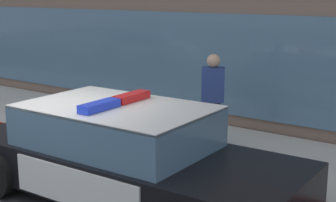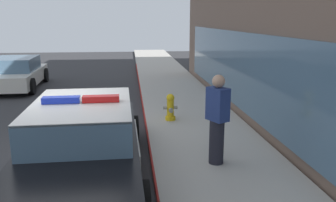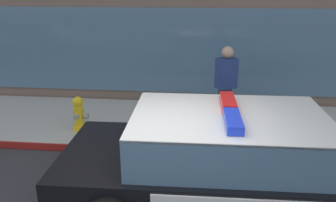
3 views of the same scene
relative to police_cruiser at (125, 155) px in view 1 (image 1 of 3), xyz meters
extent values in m
plane|color=#303033|center=(-1.09, -0.59, -0.68)|extent=(48.00, 48.00, 0.00)
cube|color=#B2ADA3|center=(-1.09, 2.60, -0.61)|extent=(48.00, 2.64, 0.15)
cube|color=maroon|center=(-1.09, 1.27, -0.61)|extent=(28.80, 0.04, 0.14)
cube|color=slate|center=(-3.06, 3.94, 0.77)|extent=(13.98, 0.08, 2.10)
cube|color=black|center=(0.06, 0.00, -0.18)|extent=(5.10, 2.04, 0.60)
cube|color=silver|center=(1.68, 0.04, -0.02)|extent=(1.76, 1.93, 0.05)
cube|color=silver|center=(-1.71, -0.04, -0.02)|extent=(1.46, 1.92, 0.05)
cube|color=silver|center=(-0.06, 0.98, -0.18)|extent=(2.13, 0.07, 0.51)
cube|color=silver|center=(-0.02, -0.98, -0.18)|extent=(2.13, 0.07, 0.51)
cube|color=yellow|center=(-0.06, 0.99, -0.18)|extent=(0.22, 0.02, 0.26)
cube|color=slate|center=(-0.14, 0.00, 0.39)|extent=(2.67, 1.80, 0.60)
cube|color=silver|center=(-0.14, 0.00, 0.68)|extent=(2.67, 1.80, 0.04)
cube|color=red|center=(-0.15, 0.34, 0.76)|extent=(0.21, 0.66, 0.11)
cube|color=blue|center=(-0.13, -0.35, 0.76)|extent=(0.21, 0.66, 0.11)
cylinder|color=black|center=(1.71, 1.00, -0.34)|extent=(0.68, 0.23, 0.68)
cylinder|color=black|center=(-1.63, 0.93, -0.34)|extent=(0.68, 0.23, 0.68)
cylinder|color=gold|center=(-3.03, 1.95, -0.48)|extent=(0.28, 0.28, 0.10)
cylinder|color=gold|center=(-3.03, 1.95, -0.21)|extent=(0.19, 0.19, 0.45)
sphere|color=gold|center=(-3.03, 1.95, 0.09)|extent=(0.22, 0.22, 0.22)
cylinder|color=gray|center=(-3.03, 1.95, 0.16)|extent=(0.06, 0.06, 0.05)
cylinder|color=gray|center=(-3.03, 1.80, -0.18)|extent=(0.09, 0.10, 0.09)
cylinder|color=gray|center=(-3.03, 2.09, -0.18)|extent=(0.09, 0.10, 0.09)
cylinder|color=gray|center=(-2.88, 1.95, -0.22)|extent=(0.10, 0.12, 0.12)
cylinder|color=#23232D|center=(-0.03, 2.48, -0.11)|extent=(0.28, 0.28, 0.85)
cube|color=navy|center=(-0.03, 2.48, 0.63)|extent=(0.48, 0.42, 0.62)
sphere|color=tan|center=(-0.03, 2.48, 1.06)|extent=(0.24, 0.24, 0.24)
camera|label=1|loc=(4.41, -5.09, 2.28)|focal=52.97mm
camera|label=2|loc=(6.12, 0.88, 2.17)|focal=37.49mm
camera|label=3|loc=(-0.55, -4.21, 2.37)|focal=35.56mm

